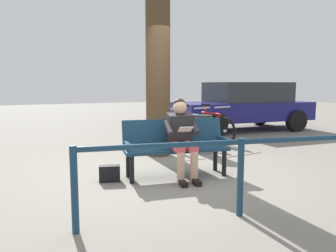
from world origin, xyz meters
name	(u,v)px	position (x,y,z in m)	size (l,w,h in m)	color
ground_plane	(168,175)	(0.00, 0.00, 0.00)	(40.00, 40.00, 0.00)	slate
bench	(175,143)	(-0.10, 0.05, 0.51)	(1.66, 0.76, 0.87)	navy
person_reading	(181,134)	(-0.12, 0.22, 0.66)	(0.54, 0.81, 1.20)	#262628
handbag	(110,173)	(0.92, -0.06, 0.12)	(0.30, 0.14, 0.24)	black
tree_trunk	(158,60)	(-0.47, -1.43, 1.88)	(0.48, 0.48, 3.76)	#4C3823
litter_bin	(204,134)	(-1.36, -1.15, 0.40)	(0.35, 0.35, 0.79)	slate
bicycle_black	(210,127)	(-2.23, -2.24, 0.36)	(0.48, 1.67, 0.94)	black
bicycle_orange	(189,129)	(-1.62, -2.19, 0.36)	(0.56, 1.65, 0.94)	black
bicycle_purple	(162,130)	(-0.94, -2.28, 0.36)	(0.48, 1.68, 0.94)	black
railing_fence	(241,161)	(0.00, 1.78, 0.60)	(3.42, 0.75, 0.85)	navy
parked_car	(243,105)	(-4.34, -3.65, 0.77)	(4.34, 2.30, 1.47)	navy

